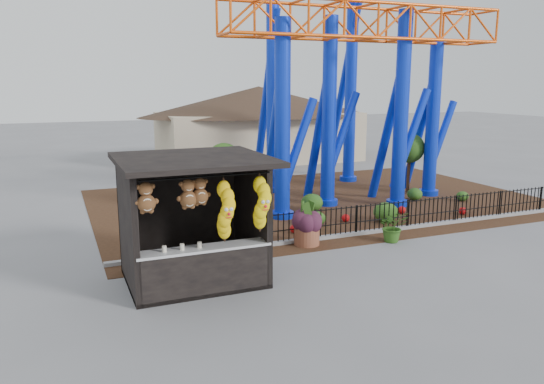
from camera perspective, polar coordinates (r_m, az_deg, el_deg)
name	(u,v)px	position (r m, az deg, el deg)	size (l,w,h in m)	color
ground	(323,279)	(13.52, 5.48, -9.28)	(120.00, 120.00, 0.00)	slate
mulch_bed	(318,201)	(22.11, 4.96, -0.94)	(18.00, 12.00, 0.02)	#331E11
curb	(388,230)	(17.94, 12.33, -3.99)	(18.00, 0.18, 0.12)	gray
prize_booth	(195,223)	(12.86, -8.23, -3.37)	(3.50, 3.40, 3.12)	black
picket_fence	(411,214)	(18.35, 14.71, -2.34)	(12.20, 0.06, 1.00)	black
roller_coaster	(343,42)	(22.37, 7.62, 15.73)	(11.00, 6.37, 10.82)	#0C2BCC
terracotta_planter	(307,235)	(16.07, 3.77, -4.64)	(0.76, 0.76, 0.63)	brown
planter_foliage	(307,215)	(15.91, 3.80, -2.44)	(0.70, 0.70, 0.64)	#361526
potted_plant	(393,226)	(16.75, 12.87, -3.62)	(0.88, 0.76, 0.98)	#214C16
landscaping	(365,206)	(20.00, 9.96, -1.53)	(8.84, 3.26, 0.69)	#274C16
pavilion	(259,111)	(33.40, -1.44, 8.67)	(15.00, 15.00, 4.80)	#BFAD8C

